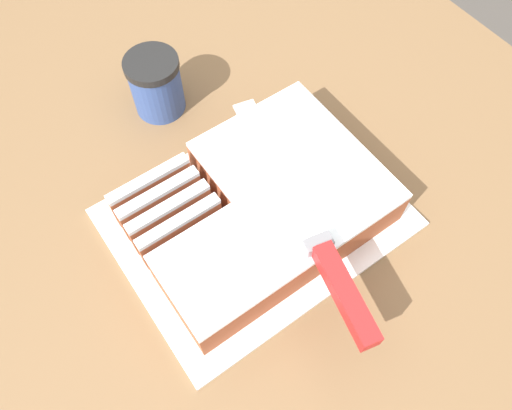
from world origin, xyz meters
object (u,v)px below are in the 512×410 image
cake_board (256,218)px  knife (325,257)px  coffee_cup (156,85)px  cake (265,205)px

cake_board → knife: bearing=5.5°
knife → cake_board: bearing=18.5°
cake_board → knife: 0.13m
coffee_cup → cake_board: bearing=1.2°
cake_board → coffee_cup: (-0.24, -0.01, 0.04)m
cake → knife: 0.11m
knife → coffee_cup: 0.35m
cake → knife: size_ratio=0.87×
cake_board → coffee_cup: coffee_cup is taller
cake → coffee_cup: coffee_cup is taller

